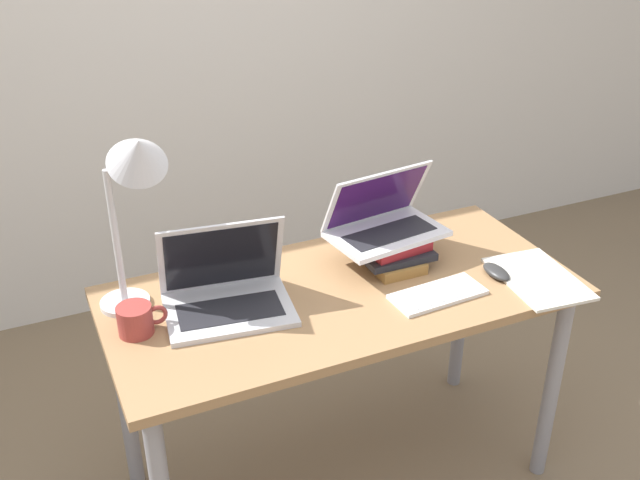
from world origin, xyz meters
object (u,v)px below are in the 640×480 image
Objects in this scene: book_stack at (388,248)px; mug at (136,320)px; notepad at (538,278)px; laptop_on_books at (384,221)px; mouse at (496,272)px; desk_lamp at (135,173)px; laptop_left at (226,292)px; wireless_keyboard at (438,294)px.

mug is (-0.80, -0.07, -0.00)m from book_stack.
laptop_on_books is at bearing 139.71° from notepad.
mouse is at bearing -41.93° from laptop_on_books.
desk_lamp reaches higher than notepad.
desk_lamp reaches higher than mug.
mouse is at bearing -8.00° from mug.
desk_lamp is at bearing 177.83° from laptop_on_books.
laptop_left reaches higher than wireless_keyboard.
mouse is (0.25, -0.22, -0.03)m from book_stack.
desk_lamp is at bearing 176.55° from book_stack.
wireless_keyboard is 0.33m from notepad.
book_stack is 0.83× the size of notepad.
notepad is (0.90, -0.24, -0.05)m from laptop_left.
wireless_keyboard is 2.56× the size of mouse.
mug is at bearing 172.00° from mouse.
book_stack is 0.73× the size of laptop_on_books.
notepad is 1.21m from desk_lamp.
mouse is at bearing -14.95° from desk_lamp.
desk_lamp reaches higher than laptop_left.
mug is (-0.79, -0.09, -0.09)m from laptop_on_books.
notepad is (0.36, -0.29, -0.04)m from book_stack.
laptop_left is 0.82m from mouse.
laptop_on_books is (0.53, 0.07, 0.08)m from laptop_left.
mouse is 0.82× the size of mug.
laptop_left is 0.93m from notepad.
desk_lamp reaches higher than wireless_keyboard.
mouse is at bearing 6.74° from wireless_keyboard.
laptop_on_books is 0.80m from mug.
laptop_on_books is (-0.01, 0.02, 0.09)m from book_stack.
laptop_on_books is 2.77× the size of mug.
book_stack is at bearing -3.45° from desk_lamp.
mouse is at bearing -11.91° from laptop_left.
book_stack reaches higher than notepad.
book_stack is 0.82m from desk_lamp.
laptop_left is 1.39× the size of book_stack.
book_stack is at bearing 5.11° from mug.
mug is at bearing 168.14° from wireless_keyboard.
book_stack is 0.46m from notepad.
laptop_left is at bearing -174.54° from book_stack.
mouse is at bearing 144.43° from notepad.
book_stack is at bearing 140.54° from notepad.
notepad is (0.10, -0.07, -0.01)m from mouse.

